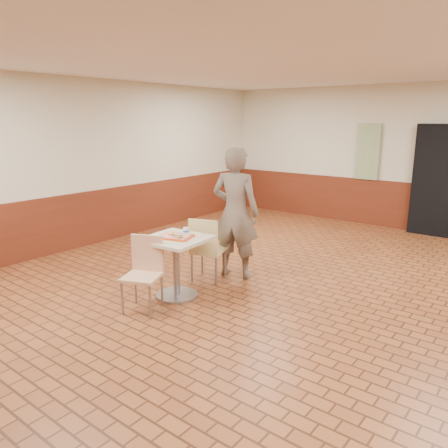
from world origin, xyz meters
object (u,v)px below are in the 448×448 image
Objects in this scene: chair_main_front at (144,269)px; customer at (235,213)px; main_table at (176,257)px; ring_donut at (173,233)px; paper_cup at (186,231)px; long_john_donut at (178,236)px; chair_main_back at (206,246)px; serving_tray at (175,237)px.

customer is at bearing 59.99° from chair_main_front.
ring_donut is at bearing 161.42° from main_table.
paper_cup is at bearing 53.90° from chair_main_front.
ring_donut reaches higher than main_table.
chair_main_front is 0.73m from paper_cup.
long_john_donut reaches higher than ring_donut.
chair_main_back is 0.72m from ring_donut.
chair_main_front reaches higher than ring_donut.
customer is 1.16m from long_john_donut.
chair_main_back reaches higher than ring_donut.
chair_main_back reaches higher than serving_tray.
chair_main_back is at bearing 52.55° from customer.
long_john_donut is (-0.04, -1.15, -0.11)m from customer.
chair_main_front is 1.16m from chair_main_back.
chair_main_front is 2.21× the size of serving_tray.
paper_cup is at bearing 29.57° from ring_donut.
main_table is at bearing -18.58° from ring_donut.
main_table is 4.99× the size of long_john_donut.
paper_cup reaches higher than serving_tray.
customer is at bearing 83.14° from serving_tray.
chair_main_front is at bearing -88.32° from ring_donut.
chair_main_front reaches higher than long_john_donut.
ring_donut is 0.18m from paper_cup.
main_table is 8.25× the size of paper_cup.
customer is 1.11m from ring_donut.
long_john_donut is 0.16m from paper_cup.
ring_donut is (-0.07, 0.02, 0.31)m from main_table.
ring_donut is at bearing -150.43° from paper_cup.
serving_tray is 0.08m from ring_donut.
chair_main_back reaches higher than paper_cup.
chair_main_front is 1.68m from customer.
paper_cup is at bearing 52.58° from main_table.
paper_cup reaches higher than chair_main_front.
main_table is at bearing 60.51° from chair_main_front.
long_john_donut is (0.14, -0.70, 0.33)m from chair_main_back.
serving_tray reaches higher than main_table.
customer reaches higher than ring_donut.
serving_tray is at bearing 67.39° from customer.
main_table is 0.86× the size of chair_main_back.
serving_tray is 0.15m from paper_cup.
chair_main_back is at bearing 93.83° from main_table.
paper_cup is at bearing 52.58° from serving_tray.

